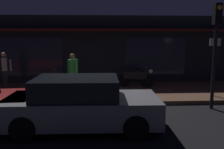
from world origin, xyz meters
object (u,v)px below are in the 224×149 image
at_px(motorcycle, 136,77).
at_px(bicycle_parked, 60,79).
at_px(sign_post, 214,62).
at_px(parked_car_far, 81,104).
at_px(traffic_light_pole, 216,37).
at_px(person_photographer, 5,70).
at_px(person_bystander, 73,72).

xyz_separation_m(motorcycle, bicycle_parked, (-3.64, 0.47, -0.14)).
relative_size(motorcycle, sign_post, 0.69).
bearing_deg(bicycle_parked, sign_post, -19.51).
distance_m(bicycle_parked, parked_car_far, 5.39).
height_order(traffic_light_pole, parked_car_far, traffic_light_pole).
xyz_separation_m(motorcycle, person_photographer, (-6.02, -0.04, 0.38)).
height_order(motorcycle, person_bystander, person_bystander).
bearing_deg(parked_car_far, person_photographer, 128.66).
bearing_deg(bicycle_parked, motorcycle, -7.30).
bearing_deg(person_photographer, sign_post, -11.40).
relative_size(person_bystander, traffic_light_pole, 0.46).
relative_size(bicycle_parked, parked_car_far, 0.37).
relative_size(bicycle_parked, person_photographer, 0.93).
distance_m(bicycle_parked, sign_post, 6.93).
height_order(person_photographer, parked_car_far, person_photographer).
bearing_deg(sign_post, person_photographer, 168.60).
relative_size(person_bystander, sign_post, 0.70).
xyz_separation_m(person_bystander, sign_post, (5.67, -0.81, 0.48)).
xyz_separation_m(motorcycle, parked_car_far, (-2.26, -4.74, 0.06)).
distance_m(person_photographer, traffic_light_pole, 8.88).
bearing_deg(sign_post, bicycle_parked, 160.49).
distance_m(person_photographer, sign_post, 9.03).
bearing_deg(sign_post, parked_car_far, -150.18).
xyz_separation_m(bicycle_parked, traffic_light_pole, (5.83, -3.59, 1.97)).
height_order(person_photographer, person_bystander, same).
bearing_deg(person_photographer, motorcycle, 0.39).
height_order(motorcycle, bicycle_parked, motorcycle).
height_order(person_photographer, traffic_light_pole, traffic_light_pole).
bearing_deg(sign_post, traffic_light_pole, -116.05).
height_order(person_photographer, sign_post, sign_post).
height_order(person_bystander, sign_post, sign_post).
bearing_deg(person_bystander, parked_car_far, -81.08).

